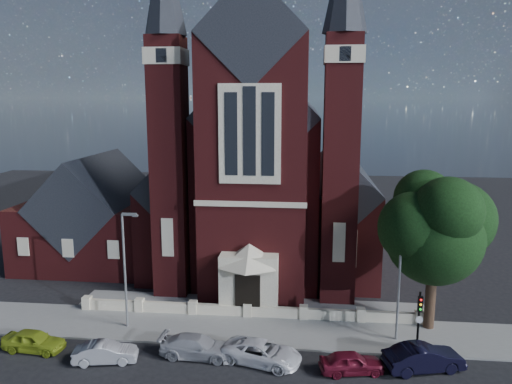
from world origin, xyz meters
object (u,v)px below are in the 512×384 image
at_px(car_lime_van, 34,341).
at_px(street_tree, 438,231).
at_px(car_white_suv, 262,353).
at_px(car_dark_red, 352,362).
at_px(car_navy, 424,358).
at_px(car_silver_a, 105,353).
at_px(parish_hall, 97,219).
at_px(traffic_signal, 419,314).
at_px(street_lamp_left, 126,264).
at_px(church, 267,172).
at_px(car_silver_b, 197,347).
at_px(street_lamp_right, 401,273).

bearing_deg(car_lime_van, street_tree, -73.47).
xyz_separation_m(car_white_suv, car_dark_red, (5.20, -0.53, -0.03)).
xyz_separation_m(car_lime_van, car_navy, (23.60, 0.21, 0.10)).
bearing_deg(car_dark_red, car_silver_a, 80.78).
bearing_deg(car_dark_red, parish_hall, 40.76).
xyz_separation_m(parish_hall, traffic_signal, (27.00, -15.57, -1.43)).
xyz_separation_m(street_lamp_left, car_silver_a, (0.24, -4.54, -3.98)).
relative_size(car_white_suv, car_navy, 1.03).
relative_size(church, parish_hall, 2.86).
bearing_deg(car_silver_b, car_lime_van, 94.92).
relative_size(car_silver_a, car_dark_red, 1.01).
bearing_deg(street_lamp_right, car_silver_b, -165.01).
distance_m(church, street_lamp_left, 20.84).
height_order(car_silver_a, car_navy, car_navy).
relative_size(street_lamp_left, car_silver_a, 2.17).
distance_m(traffic_signal, car_white_suv, 9.81).
distance_m(parish_hall, car_silver_a, 20.61).
bearing_deg(car_white_suv, car_lime_van, 106.14).
bearing_deg(car_dark_red, car_lime_van, 77.86).
bearing_deg(car_silver_a, car_navy, -98.29).
relative_size(street_lamp_right, car_dark_red, 2.19).
distance_m(parish_hall, street_lamp_left, 16.18).
bearing_deg(street_tree, car_silver_b, -161.38).
distance_m(traffic_signal, car_lime_van, 23.82).
distance_m(car_dark_red, car_navy, 4.21).
xyz_separation_m(street_lamp_right, traffic_signal, (0.91, -1.57, -2.02)).
height_order(street_lamp_right, car_lime_van, street_lamp_right).
xyz_separation_m(parish_hall, car_silver_a, (8.33, -18.54, -3.40)).
bearing_deg(street_tree, street_lamp_left, -175.24).
height_order(street_lamp_left, car_silver_a, street_lamp_left).
relative_size(street_tree, car_navy, 2.32).
relative_size(church, street_lamp_right, 4.31).
distance_m(parish_hall, car_dark_red, 29.35).
height_order(church, street_lamp_left, church).
bearing_deg(car_navy, car_silver_a, 77.72).
relative_size(street_lamp_left, car_white_suv, 1.70).
height_order(car_lime_van, car_navy, car_navy).
bearing_deg(car_lime_van, car_navy, -85.01).
height_order(street_tree, car_navy, street_tree).
relative_size(street_tree, street_lamp_right, 1.32).
relative_size(car_lime_van, car_silver_b, 0.85).
height_order(car_silver_b, car_dark_red, car_silver_b).
bearing_deg(car_navy, church, 10.47).
bearing_deg(street_lamp_left, street_tree, 4.76).
bearing_deg(church, street_tree, -53.83).
height_order(street_tree, car_lime_van, street_tree).
bearing_deg(street_lamp_right, car_navy, -76.05).
bearing_deg(church, street_lamp_left, -112.66).
bearing_deg(street_lamp_right, car_silver_a, -165.66).
xyz_separation_m(traffic_signal, car_silver_a, (-18.67, -2.97, -1.97)).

